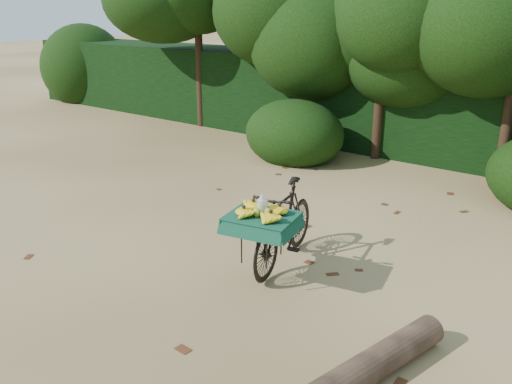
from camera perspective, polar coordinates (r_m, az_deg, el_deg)
The scene contains 6 objects.
ground at distance 5.67m, azimuth 4.91°, elevation -11.12°, with size 80.00×80.00×0.00m, color tan.
vendor_bicycle at distance 6.16m, azimuth 2.91°, elevation -3.39°, with size 0.90×1.77×0.97m.
hedge_backdrop at distance 10.94m, azimuth 23.49°, elevation 7.36°, with size 26.00×1.80×1.80m, color black.
tree_row at distance 10.22m, azimuth 19.52°, elevation 13.37°, with size 14.50×2.00×4.00m, color black, non-canonical shape.
bush_clumps at distance 9.03m, azimuth 22.81°, elevation 2.24°, with size 8.80×1.70×0.90m, color black, non-canonical shape.
leaf_litter at distance 6.16m, azimuth 8.24°, elevation -8.59°, with size 7.00×7.30×0.01m, color #502915, non-canonical shape.
Camera 1 is at (2.60, -4.15, 2.86)m, focal length 38.00 mm.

